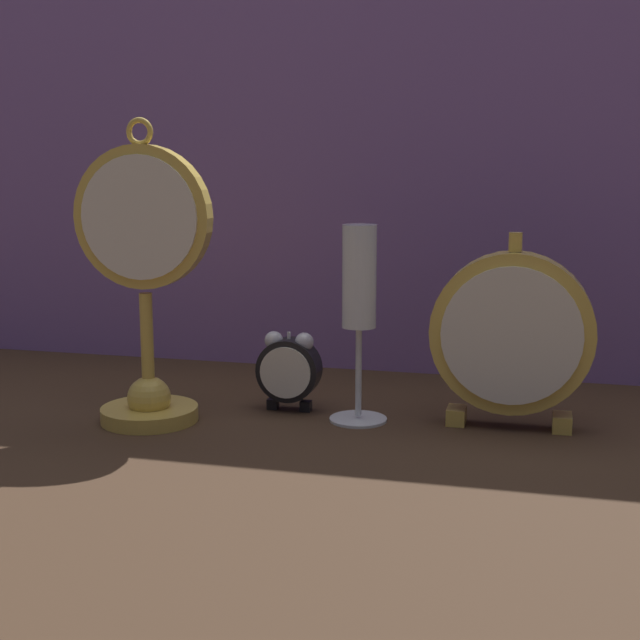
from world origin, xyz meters
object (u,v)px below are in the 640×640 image
at_px(alarm_clock_twin_bell, 289,367).
at_px(champagne_flute, 359,297).
at_px(mantel_clock_silver, 512,334).
at_px(pocket_watch_on_stand, 145,291).

relative_size(alarm_clock_twin_bell, champagne_flute, 0.42).
bearing_deg(alarm_clock_twin_bell, mantel_clock_silver, -1.49).
distance_m(pocket_watch_on_stand, mantel_clock_silver, 0.39).
height_order(alarm_clock_twin_bell, mantel_clock_silver, mantel_clock_silver).
xyz_separation_m(alarm_clock_twin_bell, mantel_clock_silver, (0.25, -0.01, 0.05)).
bearing_deg(pocket_watch_on_stand, alarm_clock_twin_bell, 29.63).
xyz_separation_m(alarm_clock_twin_bell, champagne_flute, (0.09, -0.02, 0.09)).
bearing_deg(champagne_flute, pocket_watch_on_stand, -165.50).
relative_size(mantel_clock_silver, champagne_flute, 0.97).
bearing_deg(pocket_watch_on_stand, champagne_flute, 14.50).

